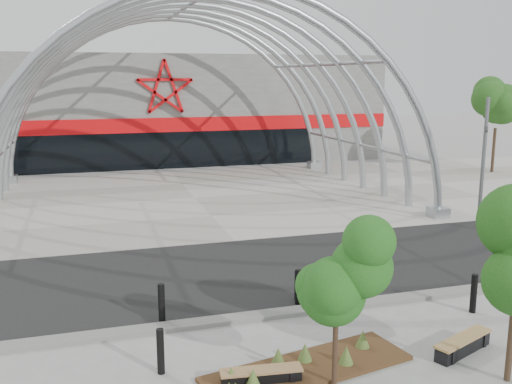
{
  "coord_description": "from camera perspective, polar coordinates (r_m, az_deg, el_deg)",
  "views": [
    {
      "loc": [
        -5.43,
        -14.13,
        6.46
      ],
      "look_at": [
        0.0,
        4.0,
        2.6
      ],
      "focal_mm": 40.0,
      "sensor_mm": 36.0,
      "label": 1
    }
  ],
  "objects": [
    {
      "name": "bench_0",
      "position": [
        12.73,
        0.52,
        -18.02
      ],
      "size": [
        1.79,
        0.58,
        0.37
      ],
      "color": "black",
      "rests_on": "ground"
    },
    {
      "name": "road",
      "position": [
        19.54,
        0.42,
        -7.75
      ],
      "size": [
        140.0,
        7.0,
        0.02
      ],
      "primitive_type": "cube",
      "color": "black",
      "rests_on": "ground"
    },
    {
      "name": "bollard_0",
      "position": [
        13.17,
        -9.53,
        -15.44
      ],
      "size": [
        0.17,
        0.17,
        1.05
      ],
      "primitive_type": "cylinder",
      "color": "black",
      "rests_on": "ground"
    },
    {
      "name": "ground",
      "position": [
        16.45,
        4.08,
        -11.62
      ],
      "size": [
        140.0,
        140.0,
        0.0
      ],
      "primitive_type": "plane",
      "color": "gray",
      "rests_on": "ground"
    },
    {
      "name": "bollard_1",
      "position": [
        15.51,
        -9.42,
        -11.01
      ],
      "size": [
        0.18,
        0.18,
        1.11
      ],
      "primitive_type": "cylinder",
      "color": "black",
      "rests_on": "ground"
    },
    {
      "name": "vault_canopy",
      "position": [
        30.8,
        -6.15,
        -0.61
      ],
      "size": [
        20.8,
        15.8,
        20.36
      ],
      "color": "#A0A7AB",
      "rests_on": "ground"
    },
    {
      "name": "planting_bed",
      "position": [
        13.34,
        4.93,
        -16.89
      ],
      "size": [
        5.03,
        2.4,
        0.51
      ],
      "color": "#3C2A16",
      "rests_on": "ground"
    },
    {
      "name": "bollard_4",
      "position": [
        17.11,
        20.94,
        -9.46
      ],
      "size": [
        0.18,
        0.18,
        1.11
      ],
      "primitive_type": "cylinder",
      "color": "black",
      "rests_on": "ground"
    },
    {
      "name": "bg_tree_1",
      "position": [
        41.66,
        22.95,
        7.59
      ],
      "size": [
        2.7,
        2.7,
        5.91
      ],
      "color": "black",
      "rests_on": "ground"
    },
    {
      "name": "signal_pole",
      "position": [
        25.71,
        21.77,
        2.81
      ],
      "size": [
        0.2,
        0.79,
        5.6
      ],
      "color": "slate",
      "rests_on": "ground"
    },
    {
      "name": "street_tree_0",
      "position": [
        11.8,
        8.14,
        -7.96
      ],
      "size": [
        1.55,
        1.55,
        3.54
      ],
      "color": "black",
      "rests_on": "ground"
    },
    {
      "name": "bollard_3",
      "position": [
        16.57,
        4.23,
        -9.49
      ],
      "size": [
        0.17,
        0.17,
        1.06
      ],
      "primitive_type": "cylinder",
      "color": "black",
      "rests_on": "ground"
    },
    {
      "name": "bollard_2",
      "position": [
        16.92,
        4.12,
        -9.28
      ],
      "size": [
        0.15,
        0.15,
        0.92
      ],
      "primitive_type": "cylinder",
      "color": "black",
      "rests_on": "ground"
    },
    {
      "name": "arena_building",
      "position": [
        47.95,
        -10.26,
        8.39
      ],
      "size": [
        34.0,
        15.24,
        8.0
      ],
      "color": "slate",
      "rests_on": "ground"
    },
    {
      "name": "kerb",
      "position": [
        16.22,
        4.41,
        -11.75
      ],
      "size": [
        60.0,
        0.5,
        0.12
      ],
      "primitive_type": "cube",
      "color": "slate",
      "rests_on": "ground"
    },
    {
      "name": "bench_1",
      "position": [
        14.84,
        19.98,
        -14.2
      ],
      "size": [
        1.89,
        1.09,
        0.39
      ],
      "color": "black",
      "rests_on": "ground"
    },
    {
      "name": "forecourt",
      "position": [
        30.8,
        -6.15,
        -0.61
      ],
      "size": [
        60.0,
        17.0,
        0.04
      ],
      "primitive_type": "cube",
      "color": "#9B968B",
      "rests_on": "ground"
    }
  ]
}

